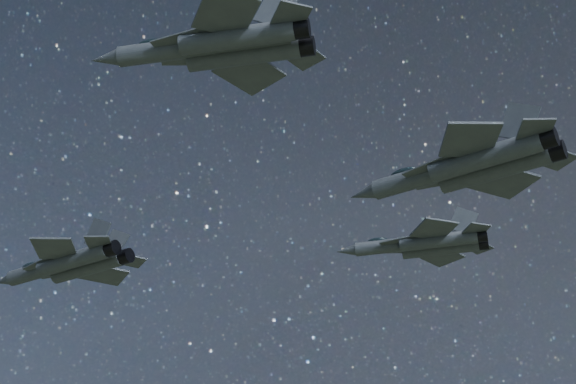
% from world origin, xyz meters
% --- Properties ---
extents(jet_lead, '(16.95, 11.74, 4.26)m').
position_xyz_m(jet_lead, '(-23.16, 2.44, 137.71)').
color(jet_lead, '#373E45').
extents(jet_left, '(15.55, 10.87, 3.92)m').
position_xyz_m(jet_left, '(7.40, 16.82, 140.98)').
color(jet_left, '#373E45').
extents(jet_right, '(17.06, 11.80, 4.28)m').
position_xyz_m(jet_right, '(0.81, -16.17, 142.29)').
color(jet_right, '#373E45').
extents(jet_slot, '(19.45, 13.42, 4.88)m').
position_xyz_m(jet_slot, '(14.44, 2.77, 140.33)').
color(jet_slot, '#373E45').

